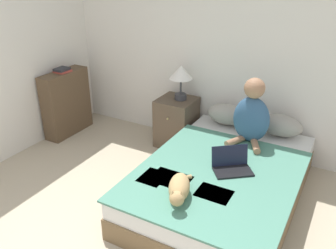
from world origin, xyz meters
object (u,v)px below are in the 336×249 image
object	(u,v)px
pillow_near	(227,114)
cat_tabby	(179,189)
table_lamp	(181,75)
bed	(223,182)
pillow_far	(280,125)
book_stack_top	(62,70)
nightstand	(176,122)
bookshelf	(66,103)
laptop_open	(232,166)
person_sitting	(252,115)

from	to	relation	value
pillow_near	cat_tabby	distance (m)	1.61
table_lamp	bed	bearing A→B (deg)	-42.90
pillow_far	cat_tabby	world-z (taller)	pillow_far
pillow_far	book_stack_top	distance (m)	2.84
bed	cat_tabby	xyz separation A→B (m)	(-0.14, -0.69, 0.30)
table_lamp	pillow_far	bearing A→B (deg)	1.83
pillow_far	table_lamp	distance (m)	1.31
nightstand	bookshelf	size ratio (longest dim) A/B	0.72
book_stack_top	nightstand	bearing A→B (deg)	15.90
table_lamp	bookshelf	bearing A→B (deg)	-163.96
pillow_near	nightstand	xyz separation A→B (m)	(-0.66, -0.06, -0.22)
nightstand	table_lamp	bearing A→B (deg)	28.18
laptop_open	table_lamp	size ratio (longest dim) A/B	0.99
pillow_far	person_sitting	distance (m)	0.44
book_stack_top	laptop_open	bearing A→B (deg)	-10.72
bookshelf	nightstand	bearing A→B (deg)	15.66
book_stack_top	bed	bearing A→B (deg)	-9.62
table_lamp	book_stack_top	world-z (taller)	table_lamp
bookshelf	book_stack_top	world-z (taller)	book_stack_top
cat_tabby	table_lamp	size ratio (longest dim) A/B	1.25
cat_tabby	book_stack_top	xyz separation A→B (m)	(-2.32, 1.11, 0.40)
cat_tabby	nightstand	size ratio (longest dim) A/B	0.86
pillow_far	nightstand	xyz separation A→B (m)	(-1.29, -0.06, -0.22)
person_sitting	nightstand	bearing A→B (deg)	166.54
bed	laptop_open	world-z (taller)	laptop_open
bed	pillow_near	world-z (taller)	pillow_near
person_sitting	cat_tabby	bearing A→B (deg)	-98.87
bed	pillow_near	xyz separation A→B (m)	(-0.31, 0.90, 0.33)
bed	bookshelf	size ratio (longest dim) A/B	2.43
pillow_near	laptop_open	world-z (taller)	pillow_near
table_lamp	pillow_near	bearing A→B (deg)	3.69
laptop_open	bookshelf	world-z (taller)	bookshelf
table_lamp	bookshelf	size ratio (longest dim) A/B	0.50
pillow_far	nightstand	world-z (taller)	pillow_far
pillow_near	table_lamp	size ratio (longest dim) A/B	1.13
person_sitting	pillow_far	bearing A→B (deg)	50.41
bed	pillow_far	size ratio (longest dim) A/B	4.33
pillow_near	person_sitting	xyz separation A→B (m)	(0.37, -0.31, 0.19)
bed	pillow_far	xyz separation A→B (m)	(0.32, 0.90, 0.33)
laptop_open	nightstand	size ratio (longest dim) A/B	0.68
bed	pillow_far	distance (m)	1.01
table_lamp	cat_tabby	bearing A→B (deg)	-63.15
nightstand	book_stack_top	bearing A→B (deg)	-164.10
cat_tabby	nightstand	distance (m)	1.76
bookshelf	book_stack_top	size ratio (longest dim) A/B	4.38
pillow_far	person_sitting	xyz separation A→B (m)	(-0.26, -0.31, 0.19)
person_sitting	bed	bearing A→B (deg)	-95.73
bookshelf	book_stack_top	distance (m)	0.47
pillow_far	laptop_open	xyz separation A→B (m)	(-0.22, -0.97, -0.07)
pillow_far	table_lamp	world-z (taller)	table_lamp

